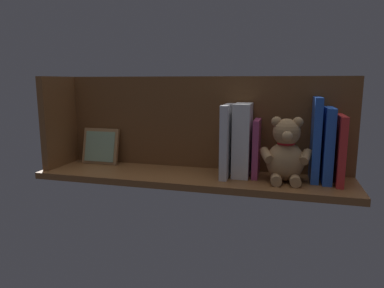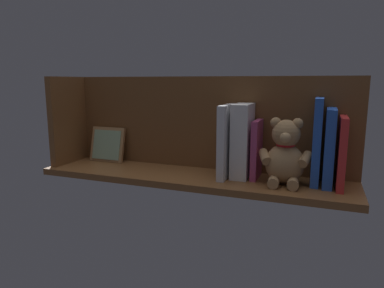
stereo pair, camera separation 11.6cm
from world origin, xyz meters
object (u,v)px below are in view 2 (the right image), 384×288
(dictionary_thick_white, at_px, (242,141))
(picture_frame_leaning, at_px, (107,145))
(book_0, at_px, (342,153))
(teddy_bear, at_px, (285,155))

(dictionary_thick_white, distance_m, picture_frame_leaning, 0.55)
(book_0, xyz_separation_m, teddy_bear, (0.16, 0.02, -0.02))
(teddy_bear, bearing_deg, picture_frame_leaning, -9.15)
(teddy_bear, height_order, dictionary_thick_white, dictionary_thick_white)
(book_0, distance_m, picture_frame_leaning, 0.85)
(teddy_bear, bearing_deg, dictionary_thick_white, -16.62)
(teddy_bear, xyz_separation_m, picture_frame_leaning, (0.69, -0.07, -0.02))
(teddy_bear, relative_size, picture_frame_leaning, 1.42)
(teddy_bear, xyz_separation_m, dictionary_thick_white, (0.14, -0.03, 0.03))
(book_0, bearing_deg, dictionary_thick_white, -2.00)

